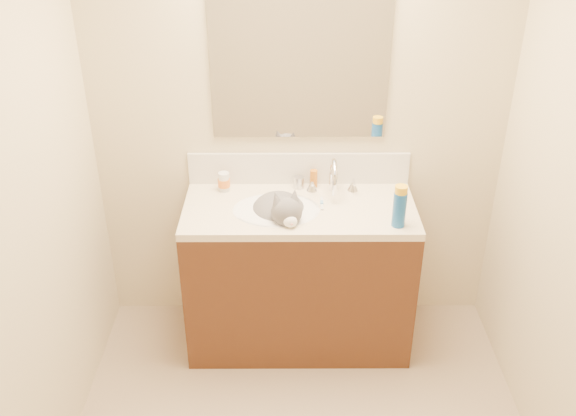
{
  "coord_description": "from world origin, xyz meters",
  "views": [
    {
      "loc": [
        -0.07,
        -1.9,
        2.48
      ],
      "look_at": [
        -0.06,
        0.92,
        0.88
      ],
      "focal_mm": 40.0,
      "sensor_mm": 36.0,
      "label": 1
    }
  ],
  "objects_px": {
    "basin": "(276,221)",
    "silver_jar": "(299,182)",
    "vanity_cabinet": "(299,278)",
    "faucet": "(333,180)",
    "cat": "(280,214)",
    "spray_can": "(399,210)",
    "amber_bottle": "(314,179)",
    "pill_bottle": "(224,182)"
  },
  "relations": [
    {
      "from": "faucet",
      "to": "silver_jar",
      "type": "distance_m",
      "value": 0.2
    },
    {
      "from": "cat",
      "to": "spray_can",
      "type": "xyz_separation_m",
      "value": [
        0.58,
        -0.16,
        0.12
      ]
    },
    {
      "from": "cat",
      "to": "silver_jar",
      "type": "bearing_deg",
      "value": 51.39
    },
    {
      "from": "vanity_cabinet",
      "to": "pill_bottle",
      "type": "bearing_deg",
      "value": 155.96
    },
    {
      "from": "silver_jar",
      "to": "amber_bottle",
      "type": "height_order",
      "value": "amber_bottle"
    },
    {
      "from": "basin",
      "to": "silver_jar",
      "type": "bearing_deg",
      "value": 63.63
    },
    {
      "from": "vanity_cabinet",
      "to": "silver_jar",
      "type": "distance_m",
      "value": 0.53
    },
    {
      "from": "amber_bottle",
      "to": "spray_can",
      "type": "xyz_separation_m",
      "value": [
        0.4,
        -0.41,
        0.04
      ]
    },
    {
      "from": "spray_can",
      "to": "basin",
      "type": "bearing_deg",
      "value": 165.12
    },
    {
      "from": "vanity_cabinet",
      "to": "silver_jar",
      "type": "bearing_deg",
      "value": 90.43
    },
    {
      "from": "basin",
      "to": "silver_jar",
      "type": "height_order",
      "value": "silver_jar"
    },
    {
      "from": "basin",
      "to": "spray_can",
      "type": "distance_m",
      "value": 0.64
    },
    {
      "from": "cat",
      "to": "amber_bottle",
      "type": "xyz_separation_m",
      "value": [
        0.18,
        0.25,
        0.08
      ]
    },
    {
      "from": "silver_jar",
      "to": "amber_bottle",
      "type": "bearing_deg",
      "value": 6.7
    },
    {
      "from": "vanity_cabinet",
      "to": "basin",
      "type": "height_order",
      "value": "basin"
    },
    {
      "from": "basin",
      "to": "spray_can",
      "type": "relative_size",
      "value": 2.53
    },
    {
      "from": "vanity_cabinet",
      "to": "faucet",
      "type": "relative_size",
      "value": 4.29
    },
    {
      "from": "faucet",
      "to": "cat",
      "type": "height_order",
      "value": "faucet"
    },
    {
      "from": "cat",
      "to": "spray_can",
      "type": "distance_m",
      "value": 0.61
    },
    {
      "from": "amber_bottle",
      "to": "spray_can",
      "type": "height_order",
      "value": "spray_can"
    },
    {
      "from": "vanity_cabinet",
      "to": "cat",
      "type": "relative_size",
      "value": 2.72
    },
    {
      "from": "basin",
      "to": "pill_bottle",
      "type": "relative_size",
      "value": 4.29
    },
    {
      "from": "faucet",
      "to": "silver_jar",
      "type": "height_order",
      "value": "faucet"
    },
    {
      "from": "amber_bottle",
      "to": "vanity_cabinet",
      "type": "bearing_deg",
      "value": -110.18
    },
    {
      "from": "silver_jar",
      "to": "pill_bottle",
      "type": "bearing_deg",
      "value": -175.84
    },
    {
      "from": "faucet",
      "to": "cat",
      "type": "distance_m",
      "value": 0.34
    },
    {
      "from": "silver_jar",
      "to": "spray_can",
      "type": "height_order",
      "value": "spray_can"
    },
    {
      "from": "vanity_cabinet",
      "to": "faucet",
      "type": "xyz_separation_m",
      "value": [
        0.18,
        0.14,
        0.54
      ]
    },
    {
      "from": "vanity_cabinet",
      "to": "basin",
      "type": "xyz_separation_m",
      "value": [
        -0.12,
        -0.03,
        0.38
      ]
    },
    {
      "from": "cat",
      "to": "basin",
      "type": "bearing_deg",
      "value": 165.33
    },
    {
      "from": "cat",
      "to": "silver_jar",
      "type": "xyz_separation_m",
      "value": [
        0.1,
        0.24,
        0.06
      ]
    },
    {
      "from": "vanity_cabinet",
      "to": "spray_can",
      "type": "height_order",
      "value": "spray_can"
    },
    {
      "from": "cat",
      "to": "pill_bottle",
      "type": "distance_m",
      "value": 0.38
    },
    {
      "from": "pill_bottle",
      "to": "cat",
      "type": "bearing_deg",
      "value": -34.55
    },
    {
      "from": "spray_can",
      "to": "amber_bottle",
      "type": "bearing_deg",
      "value": 134.32
    },
    {
      "from": "vanity_cabinet",
      "to": "pill_bottle",
      "type": "height_order",
      "value": "pill_bottle"
    },
    {
      "from": "cat",
      "to": "spray_can",
      "type": "bearing_deg",
      "value": -31.78
    },
    {
      "from": "spray_can",
      "to": "faucet",
      "type": "bearing_deg",
      "value": 132.44
    },
    {
      "from": "amber_bottle",
      "to": "spray_can",
      "type": "distance_m",
      "value": 0.57
    },
    {
      "from": "pill_bottle",
      "to": "basin",
      "type": "bearing_deg",
      "value": -36.55
    },
    {
      "from": "basin",
      "to": "cat",
      "type": "distance_m",
      "value": 0.05
    },
    {
      "from": "amber_bottle",
      "to": "pill_bottle",
      "type": "bearing_deg",
      "value": -175.41
    }
  ]
}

